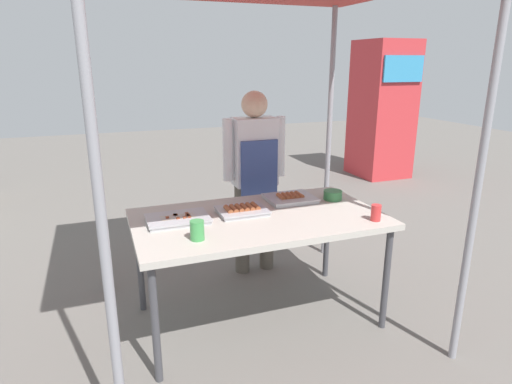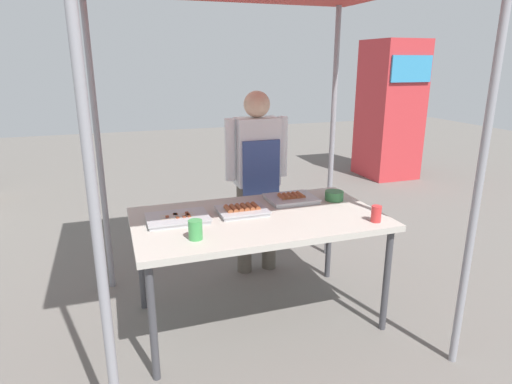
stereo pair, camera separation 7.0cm
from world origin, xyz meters
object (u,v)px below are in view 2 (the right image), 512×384
object	(u,v)px
stall_table	(258,224)
condiment_bowl	(334,196)
tray_pork_links	(242,210)
vendor_woman	(257,170)
drink_cup_near_edge	(195,230)
tray_meat_skewers	(178,218)
drink_cup_by_wok	(376,214)
neighbor_stall_right	(390,110)
tray_grilled_sausages	(291,198)

from	to	relation	value
stall_table	condiment_bowl	xyz separation A→B (m)	(0.63, 0.15, 0.09)
tray_pork_links	vendor_woman	bearing A→B (deg)	62.90
stall_table	drink_cup_near_edge	size ratio (longest dim) A/B	14.24
tray_meat_skewers	tray_pork_links	bearing A→B (deg)	1.02
drink_cup_near_edge	drink_cup_by_wok	world-z (taller)	drink_cup_near_edge
condiment_bowl	neighbor_stall_right	xyz separation A→B (m)	(2.55, 2.97, 0.23)
drink_cup_by_wok	drink_cup_near_edge	bearing A→B (deg)	175.55
tray_grilled_sausages	drink_cup_by_wok	world-z (taller)	drink_cup_by_wok
tray_grilled_sausages	condiment_bowl	xyz separation A→B (m)	(0.30, -0.08, 0.01)
tray_grilled_sausages	neighbor_stall_right	size ratio (longest dim) A/B	0.17
drink_cup_near_edge	vendor_woman	xyz separation A→B (m)	(0.69, 0.95, 0.07)
stall_table	drink_cup_by_wok	bearing A→B (deg)	-26.46
vendor_woman	neighbor_stall_right	bearing A→B (deg)	-140.68
tray_meat_skewers	neighbor_stall_right	xyz separation A→B (m)	(3.69, 3.03, 0.25)
vendor_woman	neighbor_stall_right	world-z (taller)	neighbor_stall_right
drink_cup_near_edge	neighbor_stall_right	distance (m)	4.95
stall_table	drink_cup_by_wok	xyz separation A→B (m)	(0.66, -0.33, 0.10)
drink_cup_near_edge	vendor_woman	size ratio (longest dim) A/B	0.07
stall_table	neighbor_stall_right	bearing A→B (deg)	44.46
tray_grilled_sausages	tray_meat_skewers	size ratio (longest dim) A/B	0.89
tray_pork_links	condiment_bowl	size ratio (longest dim) A/B	2.39
stall_table	drink_cup_near_edge	distance (m)	0.53
tray_meat_skewers	vendor_woman	xyz separation A→B (m)	(0.74, 0.62, 0.11)
drink_cup_by_wok	vendor_woman	world-z (taller)	vendor_woman
tray_grilled_sausages	condiment_bowl	size ratio (longest dim) A/B	2.56
tray_grilled_sausages	neighbor_stall_right	distance (m)	4.06
drink_cup_near_edge	vendor_woman	world-z (taller)	vendor_woman
condiment_bowl	neighbor_stall_right	size ratio (longest dim) A/B	0.07
tray_grilled_sausages	vendor_woman	xyz separation A→B (m)	(-0.10, 0.48, 0.11)
drink_cup_near_edge	drink_cup_by_wok	xyz separation A→B (m)	(1.12, -0.09, -0.00)
drink_cup_near_edge	neighbor_stall_right	bearing A→B (deg)	42.74
drink_cup_by_wok	neighbor_stall_right	xyz separation A→B (m)	(2.51, 3.45, 0.21)
tray_grilled_sausages	drink_cup_by_wok	bearing A→B (deg)	-59.18
tray_pork_links	drink_cup_near_edge	size ratio (longest dim) A/B	2.84
tray_grilled_sausages	tray_pork_links	distance (m)	0.43
tray_meat_skewers	drink_cup_by_wok	xyz separation A→B (m)	(1.17, -0.41, 0.03)
neighbor_stall_right	tray_meat_skewers	bearing A→B (deg)	-140.53
tray_grilled_sausages	drink_cup_by_wok	size ratio (longest dim) A/B	3.30
tray_grilled_sausages	vendor_woman	world-z (taller)	vendor_woman
vendor_woman	stall_table	bearing A→B (deg)	71.84
drink_cup_near_edge	condiment_bowl	bearing A→B (deg)	19.76
tray_grilled_sausages	tray_meat_skewers	xyz separation A→B (m)	(-0.84, -0.15, -0.00)
tray_grilled_sausages	vendor_woman	bearing A→B (deg)	101.61
drink_cup_near_edge	vendor_woman	bearing A→B (deg)	53.92
condiment_bowl	drink_cup_near_edge	world-z (taller)	drink_cup_near_edge
condiment_bowl	drink_cup_by_wok	world-z (taller)	drink_cup_by_wok
drink_cup_near_edge	neighbor_stall_right	world-z (taller)	neighbor_stall_right
tray_pork_links	stall_table	bearing A→B (deg)	-47.48
tray_pork_links	drink_cup_by_wok	distance (m)	0.86
tray_grilled_sausages	drink_cup_near_edge	world-z (taller)	drink_cup_near_edge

